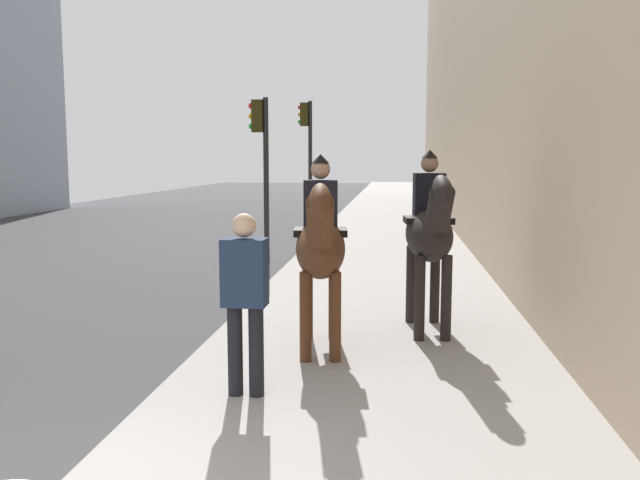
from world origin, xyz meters
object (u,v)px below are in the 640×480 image
mounted_horse_far (430,232)px  traffic_light_far_curb (307,146)px  mounted_horse_near (321,245)px  pedestrian_greeting (245,292)px  traffic_light_near_curb (262,152)px

mounted_horse_far → traffic_light_far_curb: 12.43m
mounted_horse_near → pedestrian_greeting: size_ratio=1.32×
mounted_horse_near → traffic_light_near_curb: 7.54m
mounted_horse_far → pedestrian_greeting: (-2.46, 1.79, -0.30)m
mounted_horse_far → traffic_light_near_curb: 7.11m
mounted_horse_far → mounted_horse_near: bearing=-57.5°
mounted_horse_far → traffic_light_far_curb: (11.96, 3.13, 1.30)m
pedestrian_greeting → traffic_light_far_curb: size_ratio=0.42×
mounted_horse_near → pedestrian_greeting: mounted_horse_near is taller
traffic_light_far_curb → mounted_horse_near: bearing=-171.8°
mounted_horse_near → mounted_horse_far: bearing=121.7°
pedestrian_greeting → traffic_light_far_curb: (14.43, 1.34, 1.61)m
traffic_light_far_curb → pedestrian_greeting: bearing=-174.7°
traffic_light_near_curb → mounted_horse_far: bearing=-151.4°
mounted_horse_near → pedestrian_greeting: 1.59m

